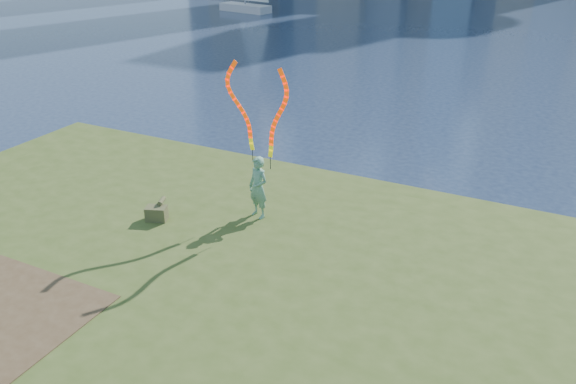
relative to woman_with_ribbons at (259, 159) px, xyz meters
The scene contains 4 objects.
ground 3.17m from the woman_with_ribbons, 94.34° to the right, with size 320.00×320.00×0.00m, color #1A2742.
grassy_knoll 4.92m from the woman_with_ribbons, 92.14° to the right, with size 20.00×18.00×0.80m.
woman_with_ribbons is the anchor object (origin of this frame).
canvas_bag 2.70m from the woman_with_ribbons, 149.06° to the right, with size 0.55×0.62×0.45m.
Camera 1 is at (5.94, -7.92, 7.05)m, focal length 35.00 mm.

